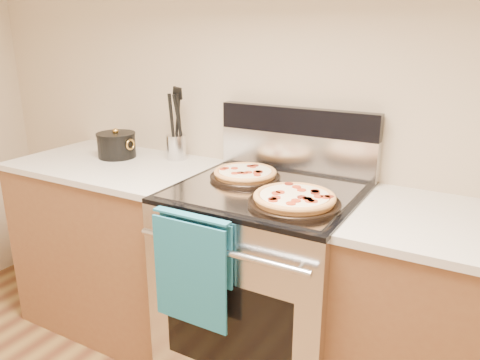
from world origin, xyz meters
The scene contains 15 objects.
wall_back centered at (0.00, 2.00, 1.35)m, with size 4.00×4.00×0.00m, color #C4AD8D.
range_body centered at (0.00, 1.65, 0.45)m, with size 0.76×0.68×0.90m, color #B7B7BC.
oven_window centered at (0.00, 1.31, 0.45)m, with size 0.56×0.01×0.40m, color black.
cooktop centered at (0.00, 1.65, 0.91)m, with size 0.76×0.68×0.02m, color black.
backsplash_lower centered at (0.00, 1.96, 1.01)m, with size 0.76×0.06×0.18m, color silver.
backsplash_upper centered at (0.00, 1.96, 1.16)m, with size 0.76×0.06×0.12m, color black.
oven_handle centered at (0.00, 1.27, 0.80)m, with size 0.03×0.03×0.70m, color silver.
dish_towel centered at (-0.12, 1.27, 0.70)m, with size 0.32×0.05×0.42m, color navy, non-canonical shape.
foil_sheet centered at (0.00, 1.62, 0.92)m, with size 0.70×0.55×0.01m, color gray.
cabinet_left centered at (-0.88, 1.68, 0.44)m, with size 1.00×0.62×0.88m, color brown.
countertop_left centered at (-0.88, 1.68, 0.90)m, with size 1.02×0.64×0.03m, color beige.
pepperoni_pizza_back centered at (-0.14, 1.72, 0.95)m, with size 0.31×0.31×0.04m, color #C57C3C, non-canonical shape.
pepperoni_pizza_front centered at (0.18, 1.52, 0.95)m, with size 0.34×0.34×0.05m, color #C57C3C, non-canonical shape.
utensil_crock centered at (-0.64, 1.89, 0.97)m, with size 0.10×0.10×0.13m, color silver.
saucepan centered at (-0.94, 1.77, 0.97)m, with size 0.20×0.20×0.12m, color black.
Camera 1 is at (0.81, -0.01, 1.55)m, focal length 35.00 mm.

